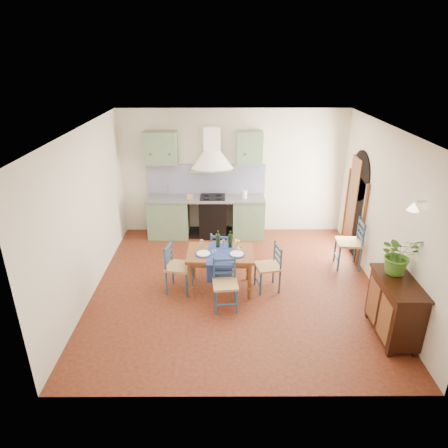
% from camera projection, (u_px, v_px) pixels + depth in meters
% --- Properties ---
extents(floor, '(5.00, 5.00, 0.00)m').
position_uv_depth(floor, '(235.00, 286.00, 7.20)').
color(floor, '#40160D').
rests_on(floor, ground).
extents(back_wall, '(5.00, 0.96, 2.80)m').
position_uv_depth(back_wall, '(212.00, 190.00, 8.88)').
color(back_wall, beige).
rests_on(back_wall, ground).
extents(right_wall, '(0.26, 5.00, 2.80)m').
position_uv_depth(right_wall, '(379.00, 212.00, 6.93)').
color(right_wall, beige).
rests_on(right_wall, ground).
extents(left_wall, '(0.04, 5.00, 2.80)m').
position_uv_depth(left_wall, '(86.00, 215.00, 6.63)').
color(left_wall, beige).
rests_on(left_wall, ground).
extents(ceiling, '(5.00, 5.00, 0.01)m').
position_uv_depth(ceiling, '(238.00, 129.00, 6.08)').
color(ceiling, silver).
rests_on(ceiling, back_wall).
extents(dining_table, '(1.16, 0.88, 1.04)m').
position_uv_depth(dining_table, '(221.00, 256.00, 6.88)').
color(dining_table, brown).
rests_on(dining_table, ground).
extents(chair_near, '(0.43, 0.43, 0.86)m').
position_uv_depth(chair_near, '(225.00, 284.00, 6.45)').
color(chair_near, navy).
rests_on(chair_near, ground).
extents(chair_far, '(0.47, 0.47, 0.86)m').
position_uv_depth(chair_far, '(222.00, 252.00, 7.47)').
color(chair_far, navy).
rests_on(chair_far, ground).
extents(chair_left, '(0.49, 0.49, 0.90)m').
position_uv_depth(chair_left, '(177.00, 267.00, 6.91)').
color(chair_left, navy).
rests_on(chair_left, ground).
extents(chair_right, '(0.47, 0.47, 0.86)m').
position_uv_depth(chair_right, '(269.00, 267.00, 6.95)').
color(chair_right, navy).
rests_on(chair_right, ground).
extents(chair_spare, '(0.49, 0.49, 0.99)m').
position_uv_depth(chair_spare, '(351.00, 243.00, 7.67)').
color(chair_spare, navy).
rests_on(chair_spare, ground).
extents(sideboard, '(0.50, 1.05, 0.94)m').
position_uv_depth(sideboard, '(395.00, 306.00, 5.77)').
color(sideboard, black).
rests_on(sideboard, ground).
extents(potted_plant, '(0.57, 0.51, 0.60)m').
position_uv_depth(potted_plant, '(399.00, 254.00, 5.69)').
color(potted_plant, '#3C6E1F').
rests_on(potted_plant, sideboard).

